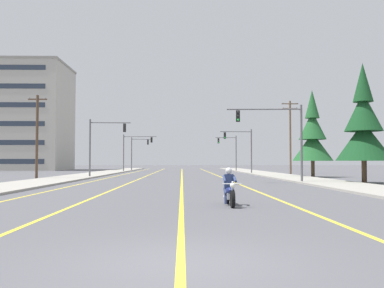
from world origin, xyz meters
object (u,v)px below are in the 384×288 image
traffic_signal_mid_left (133,147)px  conifer_tree_right_verge_near (364,128)px  traffic_signal_near_left (102,139)px  motorcycle_with_rider (229,190)px  traffic_signal_near_right (279,130)px  utility_pole_right_far (290,135)px  traffic_signal_far_right (230,148)px  traffic_signal_far_left (137,149)px  traffic_signal_mid_right (242,144)px  utility_pole_left_near (37,135)px  apartment_building_far_left_block (5,117)px  conifer_tree_right_verge_far (312,137)px

traffic_signal_mid_left → conifer_tree_right_verge_near: size_ratio=0.66×
traffic_signal_near_left → motorcycle_with_rider: bearing=-70.4°
traffic_signal_near_right → utility_pole_right_far: utility_pole_right_far is taller
traffic_signal_far_right → traffic_signal_far_left: size_ratio=1.00×
traffic_signal_near_left → conifer_tree_right_verge_near: (22.80, -12.68, 0.27)m
traffic_signal_mid_left → traffic_signal_near_left: bearing=-91.0°
traffic_signal_far_left → utility_pole_right_far: utility_pole_right_far is taller
traffic_signal_near_right → traffic_signal_mid_right: (0.70, 25.56, -0.09)m
traffic_signal_mid_left → traffic_signal_far_left: same height
utility_pole_left_near → apartment_building_far_left_block: 48.28m
traffic_signal_far_right → traffic_signal_far_left: (-16.77, 5.73, -0.00)m
traffic_signal_near_left → apartment_building_far_left_block: size_ratio=0.25×
utility_pole_right_far → conifer_tree_right_verge_near: (-0.57, -24.85, -1.04)m
traffic_signal_far_right → conifer_tree_right_verge_near: 41.32m
traffic_signal_far_left → conifer_tree_right_verge_far: (22.59, -33.59, 0.35)m
traffic_signal_near_left → apartment_building_far_left_block: apartment_building_far_left_block is taller
traffic_signal_mid_left → traffic_signal_far_right: same height
traffic_signal_near_left → traffic_signal_far_left: same height
traffic_signal_mid_right → traffic_signal_far_right: same height
apartment_building_far_left_block → utility_pole_left_near: bearing=-64.1°
utility_pole_right_far → traffic_signal_mid_right: bearing=168.5°
traffic_signal_near_right → conifer_tree_right_verge_near: (6.51, -0.59, 0.17)m
traffic_signal_mid_left → apartment_building_far_left_block: (-26.90, 13.47, 6.33)m
utility_pole_left_near → apartment_building_far_left_block: apartment_building_far_left_block is taller
motorcycle_with_rider → utility_pole_left_near: size_ratio=0.27×
traffic_signal_far_right → conifer_tree_right_verge_near: bearing=-81.9°
motorcycle_with_rider → traffic_signal_mid_right: (6.57, 42.73, 3.49)m
conifer_tree_right_verge_near → utility_pole_left_near: bearing=162.9°
traffic_signal_near_right → conifer_tree_right_verge_near: conifer_tree_right_verge_near is taller
traffic_signal_near_right → traffic_signal_far_right: (0.67, 40.31, -0.14)m
conifer_tree_right_verge_far → traffic_signal_near_left: bearing=-179.1°
traffic_signal_mid_right → conifer_tree_right_verge_near: size_ratio=0.66×
utility_pole_right_far → apartment_building_far_left_block: (-49.81, 26.95, 5.09)m
traffic_signal_far_right → apartment_building_far_left_block: size_ratio=0.25×
traffic_signal_far_right → utility_pole_left_near: 39.24m
traffic_signal_near_right → utility_pole_left_near: size_ratio=0.76×
traffic_signal_mid_left → conifer_tree_right_verge_far: size_ratio=0.65×
traffic_signal_mid_right → conifer_tree_right_verge_near: (5.81, -26.15, 0.26)m
utility_pole_right_far → conifer_tree_right_verge_far: utility_pole_right_far is taller
traffic_signal_mid_right → conifer_tree_right_verge_far: bearing=-66.2°
utility_pole_left_near → utility_pole_right_far: 33.09m
traffic_signal_far_left → motorcycle_with_rider: bearing=-80.8°
utility_pole_right_far → conifer_tree_right_verge_near: size_ratio=1.06×
motorcycle_with_rider → utility_pole_right_far: utility_pole_right_far is taller
conifer_tree_right_verge_far → conifer_tree_right_verge_near: bearing=-89.9°
traffic_signal_mid_left → utility_pole_right_far: size_ratio=0.62×
utility_pole_left_near → apartment_building_far_left_block: size_ratio=0.33×
traffic_signal_far_left → conifer_tree_right_verge_near: bearing=-64.1°
motorcycle_with_rider → utility_pole_left_near: bearing=122.2°
utility_pole_right_far → traffic_signal_far_right: bearing=111.8°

